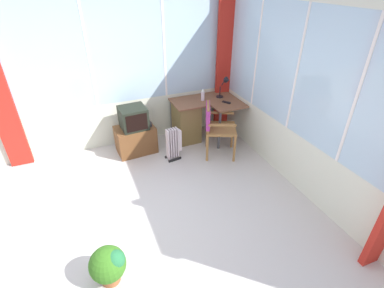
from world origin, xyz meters
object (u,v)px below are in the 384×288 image
potted_plant (109,265)px  tv_remote (226,102)px  spray_bottle (203,95)px  tv_on_stand (135,133)px  space_heater (174,143)px  desk_lamp (226,84)px  desk (189,119)px  wooden_armchair (214,123)px

potted_plant → tv_remote: bearing=41.0°
spray_bottle → tv_on_stand: bearing=-177.9°
spray_bottle → space_heater: 1.05m
desk_lamp → tv_on_stand: (-1.68, -0.01, -0.62)m
spray_bottle → potted_plant: (-2.06, -2.35, -0.59)m
desk → potted_plant: size_ratio=2.70×
spray_bottle → wooden_armchair: (-0.08, -0.63, -0.25)m
desk → wooden_armchair: size_ratio=1.29×
wooden_armchair → spray_bottle: bearing=82.8°
tv_remote → spray_bottle: 0.44m
tv_on_stand → wooden_armchair: bearing=-26.1°
spray_bottle → tv_on_stand: spray_bottle is taller
tv_on_stand → potted_plant: bearing=-109.2°
wooden_armchair → space_heater: bearing=169.4°
spray_bottle → tv_on_stand: (-1.26, -0.05, -0.47)m
tv_on_stand → space_heater: size_ratio=1.48×
tv_remote → spray_bottle: spray_bottle is taller
wooden_armchair → tv_on_stand: 1.34m
tv_remote → wooden_armchair: size_ratio=0.17×
wooden_armchair → tv_on_stand: wooden_armchair is taller
tv_remote → potted_plant: (-2.40, -2.09, -0.49)m
tv_remote → space_heater: size_ratio=0.27×
wooden_armchair → potted_plant: size_ratio=2.09×
wooden_armchair → tv_on_stand: size_ratio=1.09×
tv_remote → tv_on_stand: bearing=138.6°
desk_lamp → desk: bearing=175.1°
space_heater → potted_plant: 2.28m
tv_remote → tv_on_stand: (-1.59, 0.22, -0.37)m
tv_remote → spray_bottle: size_ratio=0.69×
desk_lamp → spray_bottle: (-0.42, 0.04, -0.15)m
tv_on_stand → potted_plant: tv_on_stand is taller
desk → space_heater: desk is taller
desk → tv_on_stand: 1.00m
wooden_armchair → space_heater: size_ratio=1.61×
space_heater → tv_on_stand: bearing=139.1°
tv_on_stand → potted_plant: size_ratio=1.91×
desk → spray_bottle: bearing=-4.8°
desk_lamp → potted_plant: desk_lamp is taller
tv_remote → potted_plant: size_ratio=0.35×
spray_bottle → tv_remote: bearing=-38.6°
desk_lamp → tv_on_stand: size_ratio=0.47×
spray_bottle → space_heater: bearing=-145.5°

